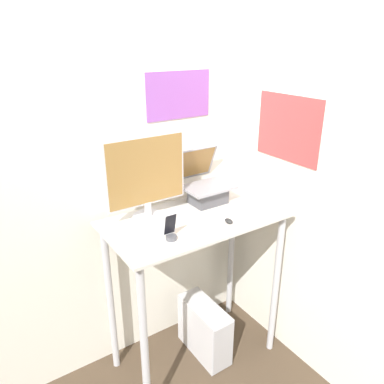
{
  "coord_description": "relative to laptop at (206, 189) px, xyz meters",
  "views": [
    {
      "loc": [
        -1.19,
        -1.44,
        2.2
      ],
      "look_at": [
        -0.03,
        0.3,
        1.33
      ],
      "focal_mm": 35.0,
      "sensor_mm": 36.0,
      "label": 1
    }
  ],
  "objects": [
    {
      "name": "cell_phone",
      "position": [
        -0.47,
        -0.31,
        -0.04
      ],
      "size": [
        0.08,
        0.06,
        0.16
      ],
      "color": "#4C4C51",
      "rests_on": "desk"
    },
    {
      "name": "laptop",
      "position": [
        0.0,
        0.0,
        0.0
      ],
      "size": [
        0.33,
        0.34,
        0.35
      ],
      "color": "#4C4C51",
      "rests_on": "desk"
    },
    {
      "name": "computer_tower",
      "position": [
        -0.11,
        -0.17,
        -1.04
      ],
      "size": [
        0.18,
        0.45,
        0.41
      ],
      "color": "silver",
      "rests_on": "ground_plane"
    },
    {
      "name": "keyboard",
      "position": [
        -0.24,
        -0.36,
        -0.09
      ],
      "size": [
        0.25,
        0.1,
        0.02
      ],
      "color": "white",
      "rests_on": "desk"
    },
    {
      "name": "desk",
      "position": [
        -0.2,
        -0.17,
        -0.34
      ],
      "size": [
        1.15,
        0.61,
        1.15
      ],
      "color": "beige",
      "rests_on": "ground_plane"
    },
    {
      "name": "monitor",
      "position": [
        -0.45,
        -0.01,
        0.17
      ],
      "size": [
        0.52,
        0.2,
        0.53
      ],
      "color": "silver",
      "rests_on": "desk"
    },
    {
      "name": "wall_back",
      "position": [
        -0.19,
        0.22,
        0.06
      ],
      "size": [
        6.0,
        0.06,
        2.6
      ],
      "color": "silver",
      "rests_on": "ground_plane"
    },
    {
      "name": "wall_side_right",
      "position": [
        0.46,
        -0.47,
        0.06
      ],
      "size": [
        0.06,
        6.0,
        2.6
      ],
      "color": "silver",
      "rests_on": "ground_plane"
    },
    {
      "name": "mouse",
      "position": [
        -0.07,
        -0.34,
        -0.08
      ],
      "size": [
        0.04,
        0.06,
        0.03
      ],
      "color": "#262626",
      "rests_on": "desk"
    },
    {
      "name": "ground_plane",
      "position": [
        -0.2,
        -0.47,
        -1.24
      ],
      "size": [
        12.0,
        12.0,
        0.0
      ],
      "primitive_type": "plane",
      "color": "#473828"
    }
  ]
}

